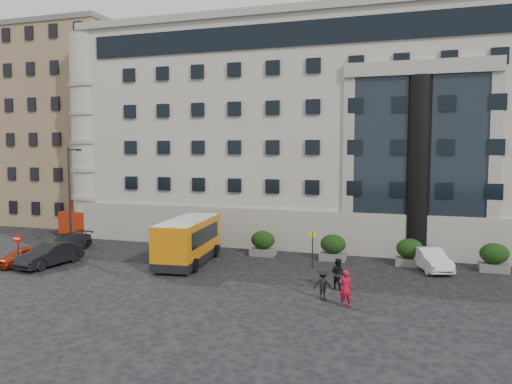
# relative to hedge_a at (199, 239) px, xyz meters

# --- Properties ---
(ground) EXTENTS (120.00, 120.00, 0.00)m
(ground) POSITION_rel_hedge_a_xyz_m (4.00, -7.80, -0.93)
(ground) COLOR black
(ground) RESTS_ON ground
(civic_building) EXTENTS (44.00, 24.00, 18.00)m
(civic_building) POSITION_rel_hedge_a_xyz_m (10.00, 14.20, 8.07)
(civic_building) COLOR #A6A193
(civic_building) RESTS_ON ground
(entrance_column) EXTENTS (1.80, 1.80, 13.00)m
(entrance_column) POSITION_rel_hedge_a_xyz_m (16.00, 2.50, 5.57)
(entrance_column) COLOR black
(entrance_column) RESTS_ON ground
(apartment_near) EXTENTS (14.00, 14.00, 20.00)m
(apartment_near) POSITION_rel_hedge_a_xyz_m (-20.00, 12.20, 9.07)
(apartment_near) COLOR olive
(apartment_near) RESTS_ON ground
(apartment_far) EXTENTS (13.00, 13.00, 22.00)m
(apartment_far) POSITION_rel_hedge_a_xyz_m (-23.00, 30.20, 10.07)
(apartment_far) COLOR brown
(apartment_far) RESTS_ON ground
(hedge_a) EXTENTS (1.80, 1.26, 1.84)m
(hedge_a) POSITION_rel_hedge_a_xyz_m (0.00, 0.00, 0.00)
(hedge_a) COLOR #585855
(hedge_a) RESTS_ON ground
(hedge_b) EXTENTS (1.80, 1.26, 1.84)m
(hedge_b) POSITION_rel_hedge_a_xyz_m (5.20, 0.00, 0.00)
(hedge_b) COLOR #585855
(hedge_b) RESTS_ON ground
(hedge_c) EXTENTS (1.80, 1.26, 1.84)m
(hedge_c) POSITION_rel_hedge_a_xyz_m (10.40, 0.00, 0.00)
(hedge_c) COLOR #585855
(hedge_c) RESTS_ON ground
(hedge_d) EXTENTS (1.80, 1.26, 1.84)m
(hedge_d) POSITION_rel_hedge_a_xyz_m (15.60, 0.00, 0.00)
(hedge_d) COLOR #585855
(hedge_d) RESTS_ON ground
(hedge_e) EXTENTS (1.80, 1.26, 1.84)m
(hedge_e) POSITION_rel_hedge_a_xyz_m (20.80, 0.00, 0.00)
(hedge_e) COLOR #585855
(hedge_e) RESTS_ON ground
(street_lamp) EXTENTS (1.16, 0.18, 8.00)m
(street_lamp) POSITION_rel_hedge_a_xyz_m (-7.94, -4.80, 3.44)
(street_lamp) COLOR #262628
(street_lamp) RESTS_ON ground
(bus_stop_sign) EXTENTS (0.50, 0.08, 2.52)m
(bus_stop_sign) POSITION_rel_hedge_a_xyz_m (9.50, -2.80, 0.80)
(bus_stop_sign) COLOR #262628
(bus_stop_sign) RESTS_ON ground
(no_entry_sign) EXTENTS (0.64, 0.16, 2.32)m
(no_entry_sign) POSITION_rel_hedge_a_xyz_m (-9.00, -8.84, 0.72)
(no_entry_sign) COLOR #262628
(no_entry_sign) RESTS_ON ground
(minibus) EXTENTS (3.38, 7.58, 3.07)m
(minibus) POSITION_rel_hedge_a_xyz_m (1.05, -4.01, 0.76)
(minibus) COLOR #C96D09
(minibus) RESTS_ON ground
(red_truck) EXTENTS (3.21, 6.10, 3.17)m
(red_truck) POSITION_rel_hedge_a_xyz_m (-13.54, 4.92, 0.70)
(red_truck) COLOR maroon
(red_truck) RESTS_ON ground
(parked_car_a) EXTENTS (1.99, 3.80, 1.23)m
(parked_car_a) POSITION_rel_hedge_a_xyz_m (-9.50, -8.04, -0.31)
(parked_car_a) COLOR #9A220B
(parked_car_a) RESTS_ON ground
(parked_car_b) EXTENTS (2.23, 4.88, 1.55)m
(parked_car_b) POSITION_rel_hedge_a_xyz_m (-7.50, -7.61, -0.15)
(parked_car_b) COLOR black
(parked_car_b) RESTS_ON ground
(parked_car_c) EXTENTS (1.90, 4.53, 1.31)m
(parked_car_c) POSITION_rel_hedge_a_xyz_m (-9.64, -3.15, -0.28)
(parked_car_c) COLOR black
(parked_car_c) RESTS_ON ground
(parked_car_d) EXTENTS (2.79, 5.65, 1.54)m
(parked_car_d) POSITION_rel_hedge_a_xyz_m (-8.02, 6.60, -0.16)
(parked_car_d) COLOR black
(parked_car_d) RESTS_ON ground
(white_taxi) EXTENTS (3.00, 4.60, 1.43)m
(white_taxi) POSITION_rel_hedge_a_xyz_m (16.89, -0.80, -0.21)
(white_taxi) COLOR silver
(white_taxi) RESTS_ON ground
(pedestrian_a) EXTENTS (0.72, 0.51, 1.86)m
(pedestrian_a) POSITION_rel_hedge_a_xyz_m (12.70, -10.18, 0.00)
(pedestrian_a) COLOR #A81024
(pedestrian_a) RESTS_ON ground
(pedestrian_b) EXTENTS (1.07, 0.99, 1.77)m
(pedestrian_b) POSITION_rel_hedge_a_xyz_m (11.85, -7.20, -0.05)
(pedestrian_b) COLOR black
(pedestrian_b) RESTS_ON ground
(pedestrian_c) EXTENTS (1.08, 0.67, 1.61)m
(pedestrian_c) POSITION_rel_hedge_a_xyz_m (11.42, -9.35, -0.13)
(pedestrian_c) COLOR black
(pedestrian_c) RESTS_ON ground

